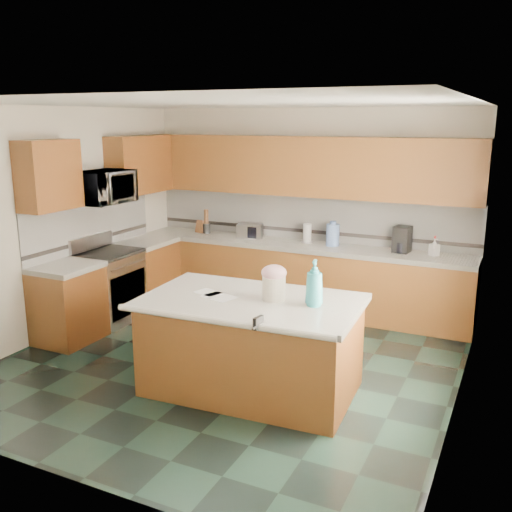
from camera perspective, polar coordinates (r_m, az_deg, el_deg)
The scene contains 52 objects.
floor at distance 6.24m, azimuth -2.67°, elevation -10.59°, with size 4.60×4.60×0.00m, color black.
ceiling at distance 5.70m, azimuth -2.98°, elevation 15.02°, with size 4.60×4.60×0.00m, color white.
wall_back at distance 7.91m, azimuth 5.19°, elevation 4.76°, with size 4.60×0.04×2.70m, color white.
wall_front at distance 4.00m, azimuth -18.79°, elevation -4.68°, with size 4.60×0.04×2.70m, color white.
wall_left at distance 7.20m, azimuth -19.33°, elevation 3.18°, with size 0.04×4.60×2.70m, color white.
wall_right at distance 5.17m, azimuth 20.48°, elevation -0.77°, with size 0.04×4.60×2.70m, color white.
back_base_cab at distance 7.81m, azimuth 4.23°, elevation -2.25°, with size 4.60×0.60×0.86m, color #3B1C09.
back_countertop at distance 7.70m, azimuth 4.28°, elevation 1.05°, with size 4.60×0.64×0.06m, color white.
back_upper_cab at distance 7.67m, azimuth 4.79°, elevation 8.93°, with size 4.60×0.33×0.78m, color #3B1C09.
back_backsplash at distance 7.90m, azimuth 5.09°, elevation 3.90°, with size 4.60×0.02×0.63m, color silver.
back_accent_band at distance 7.93m, azimuth 5.05°, elevation 2.50°, with size 4.60×0.01×0.05m, color black.
left_base_cab_rear at distance 8.15m, azimuth -10.87°, elevation -1.79°, with size 0.60×0.82×0.86m, color #3B1C09.
left_counter_rear at distance 8.04m, azimuth -11.02°, elevation 1.37°, with size 0.64×0.82×0.06m, color white.
left_base_cab_front at distance 7.03m, azimuth -18.25°, elevation -4.72°, with size 0.60×0.72×0.86m, color #3B1C09.
left_counter_front at distance 6.91m, azimuth -18.53°, elevation -1.09°, with size 0.64×0.72×0.06m, color white.
left_backsplash at distance 7.59m, azimuth -16.20°, elevation 3.02°, with size 0.02×2.30×0.63m, color silver.
left_accent_band at distance 7.62m, azimuth -16.07°, elevation 1.58°, with size 0.01×2.30×0.05m, color black.
left_upper_cab_rear at distance 8.08m, azimuth -11.56°, elevation 8.94°, with size 0.33×1.09×0.78m, color #3B1C09.
left_upper_cab_front at distance 6.83m, azimuth -20.02°, elevation 7.60°, with size 0.33×0.72×0.78m, color #3B1C09.
range_body at distance 7.55m, azimuth -14.41°, elevation -3.13°, with size 0.60×0.76×0.88m, color #B7B7BC.
range_oven_door at distance 7.38m, azimuth -12.65°, elevation -3.73°, with size 0.02×0.68×0.55m, color black.
range_cooktop at distance 7.43m, azimuth -14.62°, elevation 0.27°, with size 0.62×0.78×0.04m, color black.
range_handle at distance 7.26m, azimuth -12.62°, elevation -0.90°, with size 0.02×0.02×0.66m, color #B7B7BC.
range_backguard at distance 7.58m, azimuth -16.18°, elevation 1.34°, with size 0.06×0.76×0.18m, color #B7B7BC.
microwave at distance 7.29m, azimuth -15.00°, elevation 6.65°, with size 0.73×0.50×0.41m, color #B7B7BC.
island_base at distance 5.50m, azimuth -0.46°, elevation -9.16°, with size 1.92×1.10×0.86m, color #3B1C09.
island_top at distance 5.34m, azimuth -0.47°, elevation -4.60°, with size 2.02×1.20×0.06m, color white.
island_bullnose at distance 4.84m, azimuth -3.60°, elevation -6.58°, with size 0.06×0.06×2.02m, color white.
treat_jar at distance 5.27m, azimuth 1.80°, elevation -3.23°, with size 0.21×0.21×0.22m, color silver.
treat_jar_lid at distance 5.23m, azimuth 1.81°, elevation -1.68°, with size 0.23×0.23×0.15m, color #EDAFBD.
treat_jar_knob at distance 5.21m, azimuth 1.82°, elevation -1.15°, with size 0.03×0.03×0.08m, color tan.
treat_jar_knob_end_l at distance 5.23m, azimuth 1.43°, elevation -1.11°, with size 0.04×0.04×0.04m, color tan.
treat_jar_knob_end_r at distance 5.20m, azimuth 2.21°, elevation -1.20°, with size 0.04×0.04×0.04m, color tan.
soap_bottle_island at distance 5.09m, azimuth 5.86°, elevation -2.72°, with size 0.16×0.16×0.42m, color teal.
paper_sheet_a at distance 5.39m, azimuth -3.73°, elevation -4.09°, with size 0.30×0.23×0.00m, color white.
paper_sheet_b at distance 5.53m, azimuth -4.81°, elevation -3.65°, with size 0.25×0.18×0.00m, color white.
clamp_body at distance 4.69m, azimuth 0.24°, elevation -6.69°, with size 0.03×0.11×0.10m, color black.
clamp_handle at distance 4.64m, azimuth -0.13°, elevation -7.19°, with size 0.02×0.02×0.08m, color black.
knife_block at distance 8.40m, azimuth -5.58°, elevation 2.93°, with size 0.10×0.09×0.19m, color #472814.
utensil_crock at distance 8.38m, azimuth -4.98°, elevation 2.77°, with size 0.11×0.11×0.14m, color black.
utensil_bundle at distance 8.35m, azimuth -5.01°, elevation 3.95°, with size 0.07×0.07×0.21m, color #472814.
toaster_oven at distance 8.01m, azimuth -0.62°, elevation 2.53°, with size 0.34×0.23×0.20m, color #B7B7BC.
toaster_oven_door at distance 7.92m, azimuth -0.97°, elevation 2.39°, with size 0.30×0.01×0.16m, color black.
paper_towel at distance 7.73m, azimuth 5.14°, elevation 2.28°, with size 0.11×0.11×0.26m, color white.
paper_towel_base at distance 7.75m, azimuth 5.12°, elevation 1.40°, with size 0.17×0.17×0.01m, color #B7B7BC.
water_jug at distance 7.57m, azimuth 7.68°, elevation 2.10°, with size 0.18×0.18×0.29m, color #6A8DD1.
water_jug_neck at distance 7.54m, azimuth 7.72°, elevation 3.32°, with size 0.08×0.08×0.04m, color #6A8DD1.
coffee_maker at distance 7.37m, azimuth 14.41°, elevation 1.64°, with size 0.19×0.21×0.33m, color black.
coffee_carafe at distance 7.34m, azimuth 14.29°, elevation 0.83°, with size 0.14×0.14×0.14m, color black.
soap_bottle_back at distance 7.29m, azimuth 17.41°, elevation 0.86°, with size 0.10×0.10×0.22m, color white.
soap_back_cap at distance 7.26m, azimuth 17.48°, elevation 1.81°, with size 0.02×0.02×0.03m, color red.
window_light_proxy at distance 4.94m, azimuth 20.05°, elevation 0.43°, with size 0.02×1.40×1.10m, color white.
Camera 1 is at (2.71, -5.01, 2.55)m, focal length 40.00 mm.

